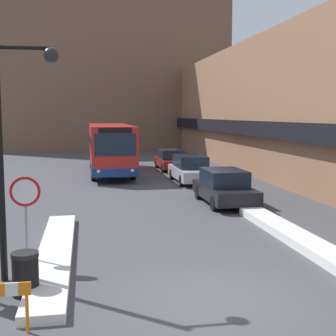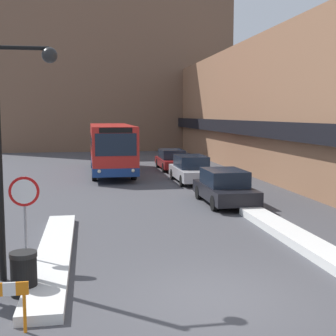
{
  "view_description": "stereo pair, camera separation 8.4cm",
  "coord_description": "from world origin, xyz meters",
  "px_view_note": "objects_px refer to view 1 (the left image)",
  "views": [
    {
      "loc": [
        -2.73,
        -9.18,
        3.88
      ],
      "look_at": [
        0.45,
        8.71,
        1.8
      ],
      "focal_mm": 50.0,
      "sensor_mm": 36.0,
      "label": 1
    },
    {
      "loc": [
        -2.65,
        -9.2,
        3.88
      ],
      "look_at": [
        0.45,
        8.71,
        1.8
      ],
      "focal_mm": 50.0,
      "sensor_mm": 36.0,
      "label": 2
    }
  ],
  "objects_px": {
    "city_bus": "(110,147)",
    "parked_car_middle": "(190,169)",
    "stop_sign": "(25,202)",
    "trash_bin": "(25,274)",
    "parked_car_back": "(171,160)",
    "parked_car_front": "(224,187)",
    "street_lamp": "(13,132)"
  },
  "relations": [
    {
      "from": "parked_car_middle",
      "to": "street_lamp",
      "type": "bearing_deg",
      "value": -116.85
    },
    {
      "from": "stop_sign",
      "to": "street_lamp",
      "type": "xyz_separation_m",
      "value": [
        -0.09,
        -0.98,
        1.79
      ]
    },
    {
      "from": "stop_sign",
      "to": "trash_bin",
      "type": "bearing_deg",
      "value": -84.31
    },
    {
      "from": "street_lamp",
      "to": "parked_car_middle",
      "type": "bearing_deg",
      "value": 63.15
    },
    {
      "from": "stop_sign",
      "to": "trash_bin",
      "type": "relative_size",
      "value": 2.45
    },
    {
      "from": "parked_car_back",
      "to": "street_lamp",
      "type": "bearing_deg",
      "value": -109.6
    },
    {
      "from": "trash_bin",
      "to": "stop_sign",
      "type": "bearing_deg",
      "value": 95.69
    },
    {
      "from": "parked_car_front",
      "to": "street_lamp",
      "type": "bearing_deg",
      "value": -132.45
    },
    {
      "from": "city_bus",
      "to": "stop_sign",
      "type": "xyz_separation_m",
      "value": [
        -3.13,
        -18.87,
        -0.06
      ]
    },
    {
      "from": "parked_car_back",
      "to": "stop_sign",
      "type": "height_order",
      "value": "stop_sign"
    },
    {
      "from": "stop_sign",
      "to": "city_bus",
      "type": "bearing_deg",
      "value": 80.57
    },
    {
      "from": "parked_car_back",
      "to": "stop_sign",
      "type": "relative_size",
      "value": 1.99
    },
    {
      "from": "city_bus",
      "to": "parked_car_middle",
      "type": "height_order",
      "value": "city_bus"
    },
    {
      "from": "city_bus",
      "to": "stop_sign",
      "type": "bearing_deg",
      "value": -99.43
    },
    {
      "from": "city_bus",
      "to": "parked_car_middle",
      "type": "bearing_deg",
      "value": -48.89
    },
    {
      "from": "street_lamp",
      "to": "city_bus",
      "type": "bearing_deg",
      "value": 80.77
    },
    {
      "from": "city_bus",
      "to": "street_lamp",
      "type": "height_order",
      "value": "street_lamp"
    },
    {
      "from": "street_lamp",
      "to": "trash_bin",
      "type": "xyz_separation_m",
      "value": [
        0.29,
        -1.02,
        -3.0
      ]
    },
    {
      "from": "parked_car_front",
      "to": "trash_bin",
      "type": "distance_m",
      "value": 11.77
    },
    {
      "from": "street_lamp",
      "to": "trash_bin",
      "type": "height_order",
      "value": "street_lamp"
    },
    {
      "from": "parked_car_back",
      "to": "city_bus",
      "type": "bearing_deg",
      "value": -162.78
    },
    {
      "from": "parked_car_front",
      "to": "trash_bin",
      "type": "xyz_separation_m",
      "value": [
        -7.25,
        -9.27,
        -0.27
      ]
    },
    {
      "from": "stop_sign",
      "to": "parked_car_back",
      "type": "bearing_deg",
      "value": 69.76
    },
    {
      "from": "parked_car_middle",
      "to": "trash_bin",
      "type": "bearing_deg",
      "value": -114.49
    },
    {
      "from": "city_bus",
      "to": "parked_car_middle",
      "type": "distance_m",
      "value": 6.64
    },
    {
      "from": "parked_car_back",
      "to": "trash_bin",
      "type": "bearing_deg",
      "value": -108.08
    },
    {
      "from": "street_lamp",
      "to": "parked_car_back",
      "type": "bearing_deg",
      "value": 70.4
    },
    {
      "from": "parked_car_front",
      "to": "street_lamp",
      "type": "distance_m",
      "value": 11.5
    },
    {
      "from": "parked_car_middle",
      "to": "trash_bin",
      "type": "distance_m",
      "value": 17.5
    },
    {
      "from": "parked_car_middle",
      "to": "street_lamp",
      "type": "height_order",
      "value": "street_lamp"
    },
    {
      "from": "parked_car_middle",
      "to": "parked_car_front",
      "type": "bearing_deg",
      "value": -90.0
    },
    {
      "from": "parked_car_back",
      "to": "stop_sign",
      "type": "xyz_separation_m",
      "value": [
        -7.45,
        -20.21,
        0.97
      ]
    }
  ]
}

